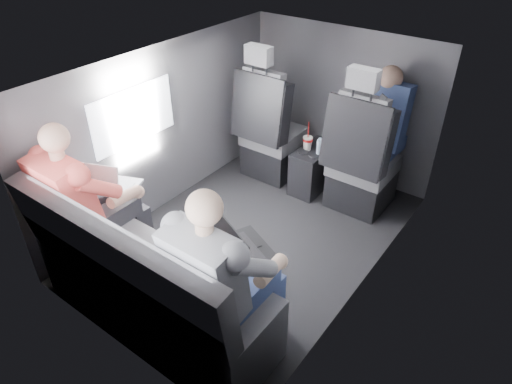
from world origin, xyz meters
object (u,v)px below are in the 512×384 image
Objects in this scene: laptop_white at (110,183)px; passenger_rear_left at (88,202)px; front_seat_right at (360,166)px; front_seat_left at (270,136)px; soda_cup at (308,143)px; water_bottle at (320,147)px; rear_bench at (149,287)px; passenger_front_right at (384,118)px; passenger_rear_right at (224,276)px; laptop_black at (240,249)px; center_console at (313,168)px.

passenger_rear_left reaches higher than laptop_white.
front_seat_left is at bearing 180.00° from front_seat_right.
front_seat_right is 3.36× the size of laptop_white.
water_bottle is at bearing -7.06° from soda_cup.
soda_cup reaches higher than water_bottle.
front_seat_left is 8.27× the size of water_bottle.
rear_bench is 2.26m from passenger_front_right.
passenger_rear_right is at bearing -89.13° from passenger_front_right.
laptop_black is at bearing -0.45° from laptop_white.
rear_bench is 1.88m from water_bottle.
laptop_black is 0.37× the size of passenger_rear_right.
laptop_black is 0.37× the size of passenger_rear_left.
soda_cup is 0.59× the size of laptop_black.
laptop_black is (1.12, -0.01, 0.00)m from laptop_white.
passenger_rear_left is 1.00× the size of passenger_rear_right.
rear_bench is at bearing -92.41° from water_bottle.
laptop_white is (-0.66, -1.63, 0.43)m from center_console.
passenger_rear_right is at bearing -87.91° from front_seat_right.
laptop_white is (-0.66, 0.31, 0.32)m from rear_bench.
water_bottle is (0.53, -0.03, 0.07)m from front_seat_left.
front_seat_left is 1.00× the size of front_seat_right.
laptop_white is at bearing -121.89° from passenger_front_right.
front_seat_right is at bearing 0.00° from front_seat_left.
rear_bench is 0.61m from passenger_rear_right.
center_console is (0.45, 0.04, -0.20)m from front_seat_left.
center_console is at bearing 105.68° from laptop_black.
passenger_rear_left is at bearing -180.00° from passenger_rear_right.
soda_cup is 0.22× the size of passenger_rear_right.
passenger_rear_right is (0.52, -1.85, 0.42)m from center_console.
water_bottle is at bearing -3.07° from front_seat_left.
passenger_rear_left reaches higher than laptop_black.
rear_bench is 4.25× the size of laptop_white.
front_seat_right is 1.82m from passenger_rear_right.
rear_bench is at bearing -76.69° from front_seat_left.
rear_bench is 0.80m from laptop_white.
passenger_rear_left reaches higher than rear_bench.
passenger_rear_right reaches higher than passenger_front_right.
front_seat_left reaches higher than passenger_rear_left.
front_seat_right is 1.96m from rear_bench.
passenger_front_right is (0.48, 2.16, 0.43)m from rear_bench.
water_bottle is 0.35× the size of laptop_black.
passenger_rear_left is at bearing -111.28° from water_bottle.
front_seat_right reaches higher than soda_cup.
rear_bench is 10.46× the size of water_bottle.
soda_cup is at bearing 107.78° from laptop_black.
front_seat_right is at bearing 59.51° from passenger_rear_left.
front_seat_left is at bearing 178.21° from soda_cup.
passenger_rear_right is at bearing -72.53° from soda_cup.
soda_cup is 1.89m from passenger_rear_left.
passenger_rear_right is (1.18, -0.22, -0.01)m from laptop_white.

